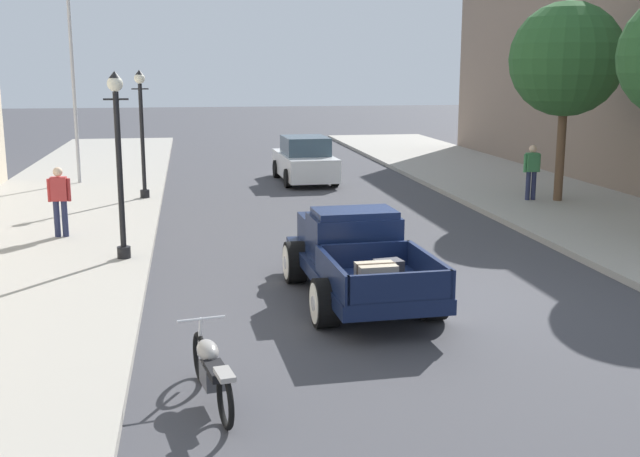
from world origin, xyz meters
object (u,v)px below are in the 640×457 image
hotrod_truck_navy (355,255)px  car_background_white (305,161)px  pedestrian_sidewalk_left (59,197)px  motorcycle_parked (211,369)px  flagpole (76,15)px  street_lamp_near (119,152)px  street_tree_second (566,60)px  pedestrian_sidewalk_right (532,169)px  street_lamp_far (142,124)px

hotrod_truck_navy → car_background_white: car_background_white is taller
hotrod_truck_navy → pedestrian_sidewalk_left: bearing=137.7°
car_background_white → pedestrian_sidewalk_left: pedestrian_sidewalk_left is taller
motorcycle_parked → flagpole: 19.72m
motorcycle_parked → flagpole: (-3.72, 18.62, 5.33)m
street_lamp_near → street_tree_second: size_ratio=0.66×
street_lamp_near → hotrod_truck_navy: bearing=-34.8°
motorcycle_parked → car_background_white: 18.90m
motorcycle_parked → pedestrian_sidewalk_right: bearing=51.8°
car_background_white → street_lamp_far: size_ratio=1.13×
pedestrian_sidewalk_right → street_lamp_near: size_ratio=0.43×
pedestrian_sidewalk_left → street_tree_second: (13.92, 2.80, 3.20)m
car_background_white → flagpole: 9.15m
pedestrian_sidewalk_left → flagpole: size_ratio=0.18×
motorcycle_parked → street_tree_second: bearing=49.2°
motorcycle_parked → pedestrian_sidewalk_left: pedestrian_sidewalk_left is taller
pedestrian_sidewalk_right → car_background_white: bearing=135.8°
pedestrian_sidewalk_left → flagpole: flagpole is taller
motorcycle_parked → street_lamp_near: 7.63m
flagpole → pedestrian_sidewalk_left: bearing=-86.7°
street_lamp_far → street_tree_second: size_ratio=0.66×
pedestrian_sidewalk_left → street_tree_second: bearing=11.4°
car_background_white → pedestrian_sidewalk_right: size_ratio=2.64×
street_tree_second → motorcycle_parked: bearing=-130.8°
car_background_white → street_lamp_near: street_lamp_near is taller
flagpole → motorcycle_parked: bearing=-78.7°
street_lamp_near → street_lamp_far: (0.04, 7.79, 0.00)m
car_background_white → pedestrian_sidewalk_left: size_ratio=2.64×
street_lamp_near → street_tree_second: street_tree_second is taller
hotrod_truck_navy → pedestrian_sidewalk_left: size_ratio=3.03×
flagpole → street_tree_second: 15.79m
car_background_white → street_tree_second: 9.76m
street_lamp_near → flagpole: (-2.13, 11.41, 3.39)m
pedestrian_sidewalk_right → flagpole: flagpole is taller
hotrod_truck_navy → street_tree_second: (8.01, 8.19, 3.53)m
motorcycle_parked → street_tree_second: size_ratio=0.36×
car_background_white → street_lamp_far: (-5.49, -3.49, 1.62)m
hotrod_truck_navy → motorcycle_parked: (-2.70, -4.22, -0.31)m
flagpole → street_lamp_far: bearing=-59.1°
street_lamp_far → street_tree_second: street_tree_second is taller
motorcycle_parked → pedestrian_sidewalk_left: (-3.20, 9.60, 0.64)m
street_lamp_near → flagpole: bearing=100.6°
car_background_white → flagpole: (-7.66, 0.13, 5.00)m
car_background_white → street_lamp_near: bearing=-116.1°
street_lamp_near → motorcycle_parked: bearing=-77.5°
flagpole → street_tree_second: bearing=-23.3°
motorcycle_parked → pedestrian_sidewalk_right: size_ratio=1.27×
pedestrian_sidewalk_left → pedestrian_sidewalk_right: 13.49m
street_tree_second → street_lamp_near: bearing=-157.1°
hotrod_truck_navy → pedestrian_sidewalk_right: pedestrian_sidewalk_right is taller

